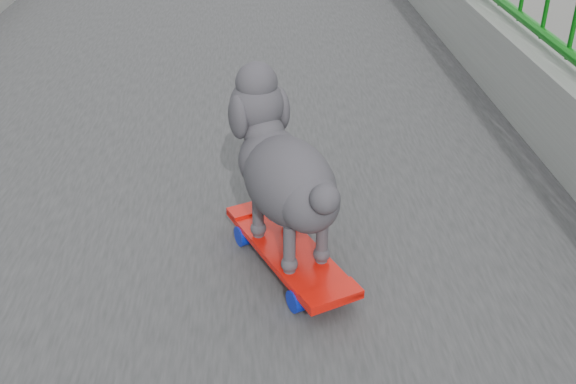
# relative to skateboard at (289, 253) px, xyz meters

# --- Properties ---
(skateboard) EXTENTS (0.36, 0.54, 0.07)m
(skateboard) POSITION_rel_skateboard_xyz_m (0.00, 0.00, 0.00)
(skateboard) COLOR red
(skateboard) RESTS_ON footbridge
(poodle) EXTENTS (0.33, 0.48, 0.43)m
(poodle) POSITION_rel_skateboard_xyz_m (-0.01, 0.03, 0.25)
(poodle) COLOR #2E2C32
(poodle) RESTS_ON skateboard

